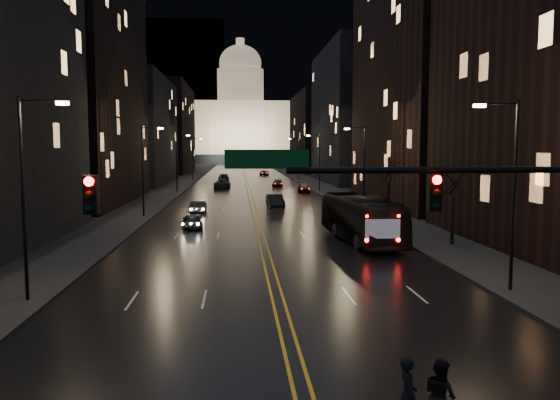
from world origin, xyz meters
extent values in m
plane|color=black|center=(0.00, 0.00, 0.00)|extent=(900.00, 900.00, 0.00)
cube|color=black|center=(0.00, 130.00, 0.01)|extent=(20.00, 320.00, 0.02)
cube|color=black|center=(-14.00, 130.00, 0.08)|extent=(8.00, 320.00, 0.16)
cube|color=black|center=(14.00, 130.00, 0.08)|extent=(8.00, 320.00, 0.16)
cube|color=orange|center=(0.00, 130.00, 0.03)|extent=(0.62, 320.00, 0.01)
cube|color=black|center=(-21.00, 54.00, 14.00)|extent=(12.00, 30.00, 28.00)
cube|color=black|center=(-21.00, 92.00, 10.00)|extent=(12.00, 34.00, 20.00)
cube|color=black|center=(-21.00, 140.00, 12.00)|extent=(12.00, 40.00, 24.00)
cube|color=black|center=(21.00, 50.00, 19.00)|extent=(12.00, 30.00, 38.00)
cube|color=black|center=(21.00, 92.00, 13.00)|extent=(12.00, 34.00, 26.00)
cube|color=black|center=(21.00, 140.00, 11.00)|extent=(12.00, 40.00, 22.00)
cube|color=black|center=(40.00, 380.00, 65.00)|extent=(520.00, 60.00, 130.00)
cube|color=black|center=(0.00, 250.00, 2.00)|extent=(90.00, 50.00, 4.00)
cube|color=#E2BA82|center=(0.00, 250.00, 16.00)|extent=(80.00, 36.00, 24.00)
cylinder|color=#CFB285|center=(0.00, 250.00, 36.00)|extent=(22.00, 22.00, 16.00)
ellipsoid|color=#CFB285|center=(0.00, 250.00, 47.00)|extent=(20.00, 20.00, 17.00)
cylinder|color=#E2BA82|center=(0.00, 250.00, 55.50)|extent=(4.00, 4.00, 6.00)
cylinder|color=black|center=(5.50, 0.00, 6.20)|extent=(12.00, 0.18, 0.18)
cube|color=black|center=(-5.50, 0.00, 5.60)|extent=(0.35, 0.30, 1.00)
cube|color=black|center=(3.50, 0.00, 5.60)|extent=(0.35, 0.30, 1.00)
sphere|color=#FF0705|center=(-5.50, -0.18, 5.95)|extent=(0.24, 0.24, 0.24)
sphere|color=#FF0705|center=(3.50, -0.18, 5.95)|extent=(0.24, 0.24, 0.24)
cube|color=#053F14|center=(-1.00, 0.00, 6.50)|extent=(2.20, 0.06, 0.50)
cylinder|color=black|center=(11.00, 10.00, 4.50)|extent=(0.16, 0.16, 9.00)
cylinder|color=black|center=(10.10, 10.00, 8.80)|extent=(1.80, 0.10, 0.10)
cube|color=#F4CC92|center=(9.20, 10.00, 8.70)|extent=(0.50, 0.25, 0.15)
cylinder|color=black|center=(-11.00, 10.00, 4.50)|extent=(0.16, 0.16, 9.00)
cylinder|color=black|center=(-10.10, 10.00, 8.80)|extent=(1.80, 0.10, 0.10)
cube|color=#F4CC92|center=(-9.20, 10.00, 8.70)|extent=(0.50, 0.25, 0.15)
cylinder|color=black|center=(11.00, 40.00, 4.50)|extent=(0.16, 0.16, 9.00)
cylinder|color=black|center=(10.10, 40.00, 8.80)|extent=(1.80, 0.10, 0.10)
cube|color=#F4CC92|center=(9.20, 40.00, 8.70)|extent=(0.50, 0.25, 0.15)
cylinder|color=black|center=(-11.00, 40.00, 4.50)|extent=(0.16, 0.16, 9.00)
cylinder|color=black|center=(-10.10, 40.00, 8.80)|extent=(1.80, 0.10, 0.10)
cube|color=#F4CC92|center=(-9.20, 40.00, 8.70)|extent=(0.50, 0.25, 0.15)
cylinder|color=black|center=(11.00, 70.00, 4.50)|extent=(0.16, 0.16, 9.00)
cylinder|color=black|center=(10.10, 70.00, 8.80)|extent=(1.80, 0.10, 0.10)
cube|color=#F4CC92|center=(9.20, 70.00, 8.70)|extent=(0.50, 0.25, 0.15)
cylinder|color=black|center=(-11.00, 70.00, 4.50)|extent=(0.16, 0.16, 9.00)
cylinder|color=black|center=(-10.10, 70.00, 8.80)|extent=(1.80, 0.10, 0.10)
cube|color=#F4CC92|center=(-9.20, 70.00, 8.70)|extent=(0.50, 0.25, 0.15)
cylinder|color=black|center=(11.00, 100.00, 4.50)|extent=(0.16, 0.16, 9.00)
cylinder|color=black|center=(10.10, 100.00, 8.80)|extent=(1.80, 0.10, 0.10)
cube|color=#F4CC92|center=(9.20, 100.00, 8.70)|extent=(0.50, 0.25, 0.15)
cylinder|color=black|center=(-11.00, 100.00, 4.50)|extent=(0.16, 0.16, 9.00)
cylinder|color=black|center=(-10.10, 100.00, 8.80)|extent=(1.80, 0.10, 0.10)
cube|color=#F4CC92|center=(-9.20, 100.00, 8.70)|extent=(0.50, 0.25, 0.15)
cylinder|color=black|center=(13.00, 22.00, 1.75)|extent=(0.24, 0.24, 3.50)
cylinder|color=black|center=(13.00, 38.00, 1.75)|extent=(0.24, 0.24, 3.50)
imported|color=black|center=(7.19, 24.63, 1.68)|extent=(3.95, 12.26, 3.36)
imported|color=black|center=(-5.57, 31.76, 0.66)|extent=(2.06, 4.07, 1.33)
imported|color=black|center=(-5.82, 42.47, 0.68)|extent=(1.50, 4.14, 1.36)
imported|color=black|center=(-4.33, 78.70, 0.77)|extent=(2.84, 5.66, 1.54)
imported|color=black|center=(-4.61, 99.18, 0.76)|extent=(2.59, 5.38, 1.51)
imported|color=black|center=(2.50, 47.38, 0.77)|extent=(1.96, 4.78, 1.54)
imported|color=black|center=(8.32, 68.34, 0.76)|extent=(2.05, 4.54, 1.51)
imported|color=black|center=(5.24, 80.55, 0.64)|extent=(2.35, 4.63, 1.29)
imported|color=black|center=(4.90, 121.06, 0.66)|extent=(2.62, 4.91, 1.31)
imported|color=black|center=(2.24, -2.00, 0.93)|extent=(0.47, 0.69, 1.87)
imported|color=black|center=(3.03, -2.00, 0.90)|extent=(0.75, 0.99, 1.80)
camera|label=1|loc=(-1.77, -14.20, 6.79)|focal=35.00mm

